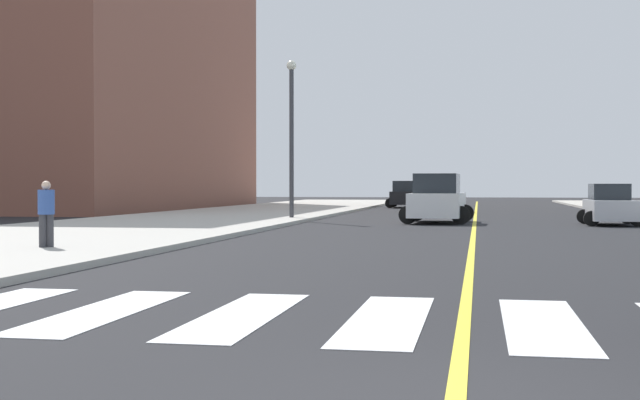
{
  "coord_description": "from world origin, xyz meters",
  "views": [
    {
      "loc": [
        0.16,
        -6.2,
        1.6
      ],
      "look_at": [
        -5.33,
        23.49,
        1.09
      ],
      "focal_mm": 48.25,
      "sensor_mm": 36.0,
      "label": 1
    }
  ],
  "objects_px": {
    "car_yellow_second": "(444,198)",
    "street_lamp": "(292,124)",
    "pedestrian_walking_west": "(46,211)",
    "car_white_nearest": "(437,200)",
    "car_black_third": "(405,195)",
    "car_silver_fourth": "(610,206)"
  },
  "relations": [
    {
      "from": "car_yellow_second",
      "to": "street_lamp",
      "type": "relative_size",
      "value": 0.58
    },
    {
      "from": "pedestrian_walking_west",
      "to": "street_lamp",
      "type": "bearing_deg",
      "value": 49.87
    },
    {
      "from": "car_yellow_second",
      "to": "pedestrian_walking_west",
      "type": "bearing_deg",
      "value": -104.75
    },
    {
      "from": "car_white_nearest",
      "to": "car_yellow_second",
      "type": "distance_m",
      "value": 15.04
    },
    {
      "from": "pedestrian_walking_west",
      "to": "street_lamp",
      "type": "xyz_separation_m",
      "value": [
        1.65,
        19.4,
        3.35
      ]
    },
    {
      "from": "car_yellow_second",
      "to": "car_black_third",
      "type": "height_order",
      "value": "car_black_third"
    },
    {
      "from": "car_yellow_second",
      "to": "car_silver_fourth",
      "type": "relative_size",
      "value": 1.11
    },
    {
      "from": "car_black_third",
      "to": "pedestrian_walking_west",
      "type": "distance_m",
      "value": 43.33
    },
    {
      "from": "car_silver_fourth",
      "to": "car_white_nearest",
      "type": "bearing_deg",
      "value": -6.27
    },
    {
      "from": "car_yellow_second",
      "to": "car_silver_fourth",
      "type": "height_order",
      "value": "car_yellow_second"
    },
    {
      "from": "car_yellow_second",
      "to": "pedestrian_walking_west",
      "type": "relative_size",
      "value": 2.65
    },
    {
      "from": "car_silver_fourth",
      "to": "street_lamp",
      "type": "bearing_deg",
      "value": -8.02
    },
    {
      "from": "car_white_nearest",
      "to": "car_silver_fourth",
      "type": "relative_size",
      "value": 1.28
    },
    {
      "from": "car_yellow_second",
      "to": "car_white_nearest",
      "type": "bearing_deg",
      "value": -90.2
    },
    {
      "from": "pedestrian_walking_west",
      "to": "car_silver_fourth",
      "type": "bearing_deg",
      "value": 13.81
    },
    {
      "from": "car_white_nearest",
      "to": "pedestrian_walking_west",
      "type": "relative_size",
      "value": 3.07
    },
    {
      "from": "car_silver_fourth",
      "to": "street_lamp",
      "type": "distance_m",
      "value": 14.15
    },
    {
      "from": "street_lamp",
      "to": "car_white_nearest",
      "type": "bearing_deg",
      "value": -9.59
    },
    {
      "from": "car_yellow_second",
      "to": "car_black_third",
      "type": "distance_m",
      "value": 10.25
    },
    {
      "from": "car_black_third",
      "to": "car_silver_fourth",
      "type": "xyz_separation_m",
      "value": [
        10.39,
        -25.52,
        -0.12
      ]
    },
    {
      "from": "car_silver_fourth",
      "to": "pedestrian_walking_west",
      "type": "distance_m",
      "value": 23.22
    },
    {
      "from": "car_white_nearest",
      "to": "car_yellow_second",
      "type": "bearing_deg",
      "value": 93.7
    }
  ]
}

